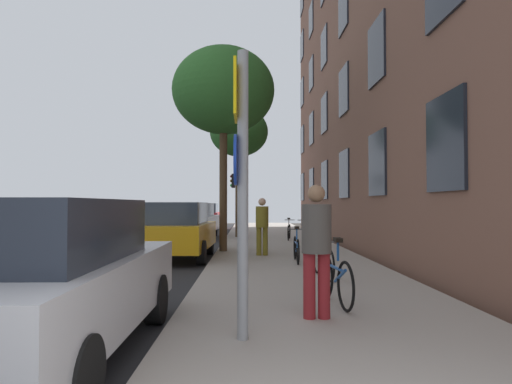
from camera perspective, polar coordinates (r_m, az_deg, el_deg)
The scene contains 19 objects.
ground_plane at distance 16.90m, azimuth -9.18°, elevation -6.88°, with size 41.80×41.80×0.00m, color #332D28.
road_asphalt at distance 17.32m, azimuth -16.12°, elevation -6.69°, with size 7.00×38.00×0.01m, color #232326.
sidewalk at distance 16.76m, azimuth 2.84°, elevation -6.74°, with size 4.20×38.00×0.12m, color #9E9389.
sign_post at distance 4.96m, azimuth -1.95°, elevation 2.52°, with size 0.15×0.60×3.15m.
traffic_light at distance 26.03m, azimuth -2.71°, elevation 0.17°, with size 0.43×0.24×3.25m.
tree_near at distance 14.67m, azimuth -4.10°, elevation 12.49°, with size 3.21×3.21×6.40m.
tree_far at distance 20.58m, azimuth -2.15°, elevation 7.36°, with size 2.61×2.61×5.83m.
bicycle_0 at distance 6.85m, azimuth 9.92°, elevation -10.57°, with size 0.42×1.64×0.98m.
bicycle_1 at distance 9.23m, azimuth 8.41°, elevation -8.41°, with size 0.42×1.71×0.91m.
bicycle_2 at distance 11.56m, azimuth 5.09°, elevation -7.03°, with size 0.42×1.66×0.91m.
bicycle_3 at distance 14.00m, azimuth 6.30°, elevation -6.03°, with size 0.49×1.66×0.93m.
bicycle_4 at distance 16.40m, azimuth 6.14°, elevation -5.29°, with size 0.42×1.65×0.98m.
bicycle_5 at distance 18.75m, azimuth 4.16°, elevation -4.92°, with size 0.42×1.60×0.91m.
pedestrian_0 at distance 5.91m, azimuth 7.60°, elevation -6.23°, with size 0.41×0.41×1.71m.
pedestrian_1 at distance 13.01m, azimuth 0.77°, elevation -3.86°, with size 0.52×0.52×1.63m.
car_0 at distance 5.07m, azimuth -24.87°, elevation -9.77°, with size 1.83×4.29×1.62m.
car_1 at distance 13.11m, azimuth -9.79°, elevation -4.76°, with size 1.87×3.96×1.62m.
car_2 at distance 21.42m, azimuth -7.76°, elevation -3.49°, with size 2.09×4.19×1.62m.
car_3 at distance 29.73m, azimuth -6.33°, elevation -2.95°, with size 1.82×4.47×1.62m.
Camera 1 is at (-0.01, -1.65, 1.58)m, focal length 31.87 mm.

